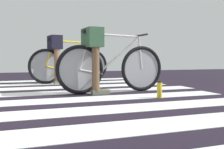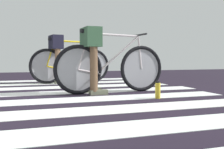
{
  "view_description": "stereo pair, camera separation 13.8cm",
  "coord_description": "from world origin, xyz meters",
  "px_view_note": "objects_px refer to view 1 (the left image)",
  "views": [
    {
      "loc": [
        -0.36,
        -3.48,
        0.54
      ],
      "look_at": [
        1.24,
        0.94,
        0.26
      ],
      "focal_mm": 43.46,
      "sensor_mm": 36.0,
      "label": 1
    },
    {
      "loc": [
        -0.23,
        -3.48,
        0.54
      ],
      "look_at": [
        1.24,
        0.94,
        0.26
      ],
      "focal_mm": 43.46,
      "sensor_mm": 36.0,
      "label": 2
    }
  ],
  "objects_px": {
    "bicycle_2_of_2": "(70,65)",
    "water_bottle": "(159,90)",
    "bicycle_1_of_2": "(112,67)",
    "cyclist_1_of_2": "(93,51)",
    "cyclist_2_of_2": "(55,53)"
  },
  "relations": [
    {
      "from": "cyclist_1_of_2",
      "to": "cyclist_2_of_2",
      "type": "xyz_separation_m",
      "value": [
        -0.29,
        1.8,
        0.02
      ]
    },
    {
      "from": "bicycle_1_of_2",
      "to": "water_bottle",
      "type": "bearing_deg",
      "value": -64.87
    },
    {
      "from": "water_bottle",
      "to": "cyclist_1_of_2",
      "type": "bearing_deg",
      "value": 134.73
    },
    {
      "from": "bicycle_1_of_2",
      "to": "water_bottle",
      "type": "height_order",
      "value": "bicycle_1_of_2"
    },
    {
      "from": "cyclist_2_of_2",
      "to": "bicycle_2_of_2",
      "type": "bearing_deg",
      "value": 0.0
    },
    {
      "from": "bicycle_1_of_2",
      "to": "bicycle_2_of_2",
      "type": "bearing_deg",
      "value": 95.67
    },
    {
      "from": "cyclist_1_of_2",
      "to": "water_bottle",
      "type": "xyz_separation_m",
      "value": [
        0.71,
        -0.72,
        -0.52
      ]
    },
    {
      "from": "bicycle_1_of_2",
      "to": "cyclist_2_of_2",
      "type": "height_order",
      "value": "cyclist_2_of_2"
    },
    {
      "from": "bicycle_2_of_2",
      "to": "water_bottle",
      "type": "xyz_separation_m",
      "value": [
        0.69,
        -2.56,
        -0.28
      ]
    },
    {
      "from": "bicycle_1_of_2",
      "to": "cyclist_1_of_2",
      "type": "xyz_separation_m",
      "value": [
        -0.31,
        -0.02,
        0.24
      ]
    },
    {
      "from": "bicycle_1_of_2",
      "to": "water_bottle",
      "type": "distance_m",
      "value": 0.88
    },
    {
      "from": "cyclist_1_of_2",
      "to": "cyclist_2_of_2",
      "type": "distance_m",
      "value": 1.83
    },
    {
      "from": "cyclist_1_of_2",
      "to": "cyclist_2_of_2",
      "type": "relative_size",
      "value": 0.98
    },
    {
      "from": "bicycle_2_of_2",
      "to": "water_bottle",
      "type": "distance_m",
      "value": 2.67
    },
    {
      "from": "cyclist_1_of_2",
      "to": "water_bottle",
      "type": "bearing_deg",
      "value": -48.66
    }
  ]
}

